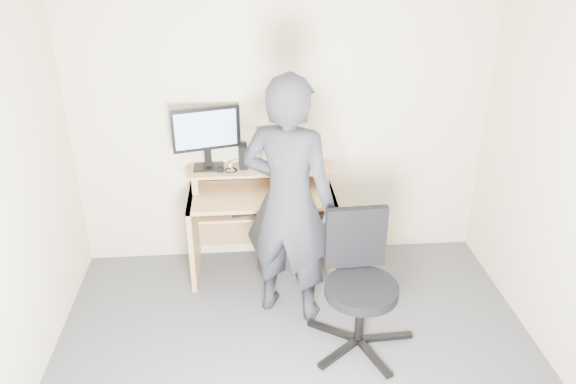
{
  "coord_description": "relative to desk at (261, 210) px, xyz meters",
  "views": [
    {
      "loc": [
        -0.32,
        -2.69,
        2.82
      ],
      "look_at": [
        -0.01,
        1.05,
        0.95
      ],
      "focal_mm": 35.0,
      "sensor_mm": 36.0,
      "label": 1
    }
  ],
  "objects": [
    {
      "name": "monitor",
      "position": [
        -0.43,
        0.1,
        0.68
      ],
      "size": [
        0.55,
        0.18,
        0.53
      ],
      "rotation": [
        0.0,
        0.0,
        0.25
      ],
      "color": "black",
      "rests_on": "desk"
    },
    {
      "name": "mouse",
      "position": [
        0.26,
        -0.18,
        0.22
      ],
      "size": [
        0.11,
        0.08,
        0.04
      ],
      "primitive_type": "ellipsoid",
      "rotation": [
        0.0,
        0.0,
        0.15
      ],
      "color": "black",
      "rests_on": "desk"
    },
    {
      "name": "smartphone",
      "position": [
        0.25,
        0.05,
        0.37
      ],
      "size": [
        0.1,
        0.14,
        0.01
      ],
      "primitive_type": "cube",
      "rotation": [
        0.0,
        0.0,
        0.23
      ],
      "color": "black",
      "rests_on": "desk"
    },
    {
      "name": "desk",
      "position": [
        0.0,
        0.0,
        0.0
      ],
      "size": [
        1.2,
        0.6,
        0.91
      ],
      "color": "tan",
      "rests_on": "ground"
    },
    {
      "name": "external_drive",
      "position": [
        -0.14,
        0.1,
        0.46
      ],
      "size": [
        0.08,
        0.13,
        0.2
      ],
      "primitive_type": "cube",
      "rotation": [
        0.0,
        0.0,
        0.06
      ],
      "color": "black",
      "rests_on": "desk"
    },
    {
      "name": "back_wall",
      "position": [
        0.2,
        0.22,
        0.7
      ],
      "size": [
        3.5,
        0.02,
        2.5
      ],
      "primitive_type": "cube",
      "color": "beige",
      "rests_on": "ground"
    },
    {
      "name": "headphones",
      "position": [
        -0.18,
        0.11,
        0.37
      ],
      "size": [
        0.17,
        0.17,
        0.06
      ],
      "primitive_type": "torus",
      "rotation": [
        0.26,
        0.0,
        0.07
      ],
      "color": "silver",
      "rests_on": "desk"
    },
    {
      "name": "person",
      "position": [
        0.18,
        -0.65,
        0.41
      ],
      "size": [
        0.82,
        0.71,
        1.91
      ],
      "primitive_type": "imported",
      "rotation": [
        0.0,
        0.0,
        2.71
      ],
      "color": "black",
      "rests_on": "ground"
    },
    {
      "name": "office_chair",
      "position": [
        0.64,
        -1.03,
        -0.01
      ],
      "size": [
        0.75,
        0.78,
        0.98
      ],
      "rotation": [
        0.0,
        0.0,
        0.05
      ],
      "color": "black",
      "rests_on": "ground"
    },
    {
      "name": "travel_mug",
      "position": [
        -0.02,
        0.1,
        0.46
      ],
      "size": [
        0.1,
        0.1,
        0.2
      ],
      "primitive_type": "cylinder",
      "rotation": [
        0.0,
        0.0,
        -0.11
      ],
      "color": "silver",
      "rests_on": "desk"
    },
    {
      "name": "charger",
      "position": [
        -0.33,
        0.02,
        0.38
      ],
      "size": [
        0.05,
        0.05,
        0.03
      ],
      "primitive_type": "cube",
      "rotation": [
        0.0,
        0.0,
        -0.24
      ],
      "color": "black",
      "rests_on": "desk"
    },
    {
      "name": "keyboard",
      "position": [
        -0.03,
        -0.17,
        0.12
      ],
      "size": [
        0.49,
        0.28,
        0.03
      ],
      "primitive_type": "cube",
      "rotation": [
        0.0,
        0.0,
        0.22
      ],
      "color": "black",
      "rests_on": "desk"
    }
  ]
}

